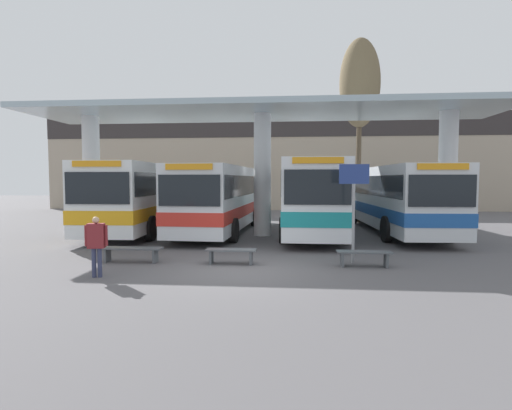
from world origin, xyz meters
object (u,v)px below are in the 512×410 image
at_px(transit_bus_right_bay, 311,194).
at_px(pedestrian_waiting, 96,240).
at_px(transit_bus_left_bay, 145,194).
at_px(transit_bus_far_right_bay, 392,195).
at_px(waiting_bench_far_platform, 364,255).
at_px(info_sign_platform, 354,193).
at_px(parked_car_street, 384,200).
at_px(waiting_bench_near_pillar, 131,251).
at_px(waiting_bench_mid_platform, 231,253).
at_px(poplar_tree_behind_left, 360,85).
at_px(transit_bus_center_bay, 221,196).

xyz_separation_m(transit_bus_right_bay, pedestrian_waiting, (-6.00, -9.58, -0.90)).
bearing_deg(pedestrian_waiting, transit_bus_left_bay, 92.23).
relative_size(transit_bus_left_bay, transit_bus_far_right_bay, 0.89).
xyz_separation_m(waiting_bench_far_platform, pedestrian_waiting, (-7.20, -1.91, 0.63)).
distance_m(transit_bus_left_bay, waiting_bench_far_platform, 12.08).
distance_m(info_sign_platform, pedestrian_waiting, 7.49).
height_order(waiting_bench_far_platform, parked_car_street, parked_car_street).
height_order(info_sign_platform, pedestrian_waiting, info_sign_platform).
height_order(waiting_bench_near_pillar, pedestrian_waiting, pedestrian_waiting).
height_order(transit_bus_left_bay, waiting_bench_far_platform, transit_bus_left_bay).
xyz_separation_m(transit_bus_left_bay, waiting_bench_near_pillar, (2.34, -7.44, -1.48)).
bearing_deg(waiting_bench_far_platform, waiting_bench_mid_platform, 180.00).
relative_size(waiting_bench_far_platform, poplar_tree_behind_left, 0.15).
bearing_deg(transit_bus_right_bay, transit_bus_far_right_bay, -167.59).
xyz_separation_m(transit_bus_left_bay, transit_bus_center_bay, (3.84, -0.16, -0.07)).
bearing_deg(transit_bus_center_bay, parked_car_street, -128.54).
bearing_deg(waiting_bench_mid_platform, waiting_bench_near_pillar, 180.00).
bearing_deg(waiting_bench_near_pillar, poplar_tree_behind_left, 54.58).
height_order(transit_bus_left_bay, waiting_bench_near_pillar, transit_bus_left_bay).
relative_size(waiting_bench_far_platform, info_sign_platform, 0.52).
bearing_deg(waiting_bench_near_pillar, parked_car_street, 58.12).
height_order(transit_bus_center_bay, pedestrian_waiting, transit_bus_center_bay).
relative_size(transit_bus_right_bay, poplar_tree_behind_left, 1.06).
xyz_separation_m(transit_bus_center_bay, transit_bus_right_bay, (4.36, 0.39, 0.11)).
height_order(transit_bus_right_bay, parked_car_street, transit_bus_right_bay).
height_order(transit_bus_far_right_bay, parked_car_street, transit_bus_far_right_bay).
distance_m(waiting_bench_far_platform, info_sign_platform, 1.92).
distance_m(transit_bus_far_right_bay, waiting_bench_far_platform, 9.10).
bearing_deg(transit_bus_left_bay, waiting_bench_mid_platform, 123.82).
relative_size(waiting_bench_mid_platform, pedestrian_waiting, 0.95).
bearing_deg(waiting_bench_mid_platform, transit_bus_far_right_bay, 51.52).
bearing_deg(transit_bus_far_right_bay, transit_bus_right_bay, 9.72).
distance_m(transit_bus_left_bay, waiting_bench_near_pillar, 7.94).
height_order(transit_bus_right_bay, transit_bus_far_right_bay, transit_bus_right_bay).
bearing_deg(pedestrian_waiting, poplar_tree_behind_left, 46.92).
height_order(transit_bus_center_bay, transit_bus_right_bay, transit_bus_right_bay).
height_order(waiting_bench_mid_platform, info_sign_platform, info_sign_platform).
bearing_deg(pedestrian_waiting, waiting_bench_near_pillar, 74.99).
distance_m(info_sign_platform, parked_car_street, 19.26).
bearing_deg(info_sign_platform, waiting_bench_far_platform, -67.90).
distance_m(transit_bus_center_bay, waiting_bench_far_platform, 9.27).
distance_m(waiting_bench_near_pillar, waiting_bench_far_platform, 7.06).
xyz_separation_m(transit_bus_far_right_bay, parked_car_street, (2.00, 10.61, -0.73)).
distance_m(transit_bus_far_right_bay, info_sign_platform, 8.52).
xyz_separation_m(transit_bus_far_right_bay, waiting_bench_near_pillar, (-9.90, -8.52, -1.42)).
bearing_deg(parked_car_street, transit_bus_left_bay, -141.09).
bearing_deg(transit_bus_center_bay, transit_bus_right_bay, -172.15).
bearing_deg(pedestrian_waiting, waiting_bench_mid_platform, 19.39).
xyz_separation_m(transit_bus_left_bay, parked_car_street, (14.24, 11.70, -0.79)).
height_order(transit_bus_far_right_bay, waiting_bench_near_pillar, transit_bus_far_right_bay).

